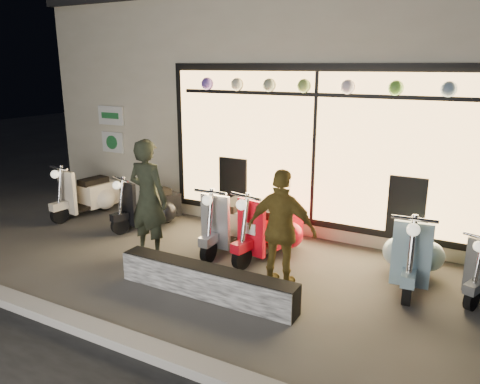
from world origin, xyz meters
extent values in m
plane|color=#383533|center=(0.00, 0.00, 0.00)|extent=(40.00, 40.00, 0.00)
cube|color=slate|center=(0.00, -2.00, 0.06)|extent=(40.00, 0.25, 0.12)
cube|color=beige|center=(0.00, 5.00, 2.00)|extent=(10.00, 6.00, 4.00)
cube|color=black|center=(0.00, 5.00, 4.10)|extent=(10.20, 6.20, 0.20)
cube|color=black|center=(0.80, 1.98, 1.55)|extent=(5.45, 0.06, 2.65)
cube|color=#FFBF6B|center=(0.80, 1.94, 1.55)|extent=(5.20, 0.04, 2.40)
cube|color=black|center=(0.80, 1.90, 2.40)|extent=(4.90, 0.06, 0.06)
cube|color=white|center=(-3.60, 1.96, 1.85)|extent=(0.65, 0.04, 0.38)
cube|color=white|center=(-3.60, 1.96, 1.30)|extent=(0.55, 0.04, 0.42)
cube|color=black|center=(0.35, -0.65, 0.20)|extent=(2.47, 0.28, 0.40)
cylinder|color=black|center=(-0.19, 0.26, 0.17)|extent=(0.11, 0.35, 0.35)
cylinder|color=black|center=(-0.22, 1.28, 0.17)|extent=(0.13, 0.35, 0.35)
cube|color=silver|center=(-0.20, 0.48, 0.57)|extent=(0.47, 0.08, 0.83)
cube|color=silver|center=(-0.22, 1.18, 0.39)|extent=(0.45, 0.72, 0.47)
cube|color=black|center=(-0.21, 1.08, 0.67)|extent=(0.30, 0.58, 0.12)
sphere|color=#FFF2CC|center=(-0.19, 0.25, 0.97)|extent=(0.16, 0.16, 0.15)
cylinder|color=black|center=(0.36, 0.28, 0.17)|extent=(0.17, 0.36, 0.35)
cylinder|color=black|center=(0.57, 1.28, 0.17)|extent=(0.19, 0.36, 0.35)
cube|color=red|center=(0.40, 0.49, 0.57)|extent=(0.47, 0.16, 0.84)
cube|color=red|center=(0.54, 1.18, 0.39)|extent=(0.56, 0.79, 0.47)
cube|color=black|center=(0.52, 1.08, 0.67)|extent=(0.39, 0.62, 0.12)
sphere|color=#FFF2CC|center=(0.36, 0.27, 0.97)|extent=(0.18, 0.18, 0.15)
cylinder|color=black|center=(-2.18, 0.52, 0.16)|extent=(0.19, 0.33, 0.32)
cylinder|color=black|center=(-1.86, 1.40, 0.16)|extent=(0.21, 0.33, 0.32)
cube|color=black|center=(-2.11, 0.71, 0.52)|extent=(0.42, 0.21, 0.76)
cube|color=black|center=(-1.89, 1.31, 0.35)|extent=(0.59, 0.74, 0.43)
cube|color=black|center=(-1.92, 1.22, 0.61)|extent=(0.42, 0.58, 0.11)
sphere|color=#FFF2CC|center=(-2.18, 0.52, 0.88)|extent=(0.18, 0.18, 0.14)
cylinder|color=black|center=(-3.55, 0.41, 0.17)|extent=(0.14, 0.35, 0.34)
cylinder|color=black|center=(-3.42, 1.40, 0.17)|extent=(0.16, 0.35, 0.34)
cube|color=beige|center=(-3.53, 0.62, 0.55)|extent=(0.46, 0.13, 0.81)
cube|color=beige|center=(-3.43, 1.30, 0.38)|extent=(0.50, 0.74, 0.46)
cube|color=black|center=(-3.45, 1.20, 0.65)|extent=(0.35, 0.59, 0.12)
sphere|color=#FFF2CC|center=(-3.55, 0.40, 0.94)|extent=(0.17, 0.17, 0.15)
cylinder|color=black|center=(2.63, 0.35, 0.18)|extent=(0.14, 0.36, 0.35)
cylinder|color=black|center=(2.53, 1.37, 0.18)|extent=(0.16, 0.36, 0.35)
cube|color=#7B9FAF|center=(2.61, 0.56, 0.58)|extent=(0.48, 0.12, 0.84)
cube|color=#7B9FAF|center=(2.54, 1.27, 0.39)|extent=(0.50, 0.76, 0.47)
cube|color=black|center=(2.55, 1.17, 0.68)|extent=(0.34, 0.60, 0.12)
sphere|color=#FFF2CC|center=(2.63, 0.33, 0.98)|extent=(0.17, 0.17, 0.15)
cylinder|color=black|center=(3.34, 0.59, 0.15)|extent=(0.18, 0.31, 0.29)
sphere|color=#FFF2CC|center=(3.34, 0.58, 0.82)|extent=(0.17, 0.17, 0.13)
imported|color=black|center=(-1.13, 0.07, 0.91)|extent=(0.67, 0.44, 1.81)
imported|color=brown|center=(1.07, 0.06, 0.80)|extent=(0.95, 0.42, 1.59)
camera|label=1|loc=(3.34, -5.19, 2.86)|focal=35.00mm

